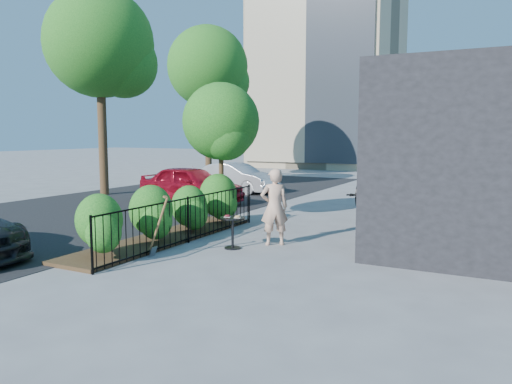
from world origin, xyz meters
The scene contains 13 objects.
ground centered at (0.00, 0.00, 0.00)m, with size 120.00×120.00×0.00m, color gray.
fence centered at (-1.50, 0.00, 0.56)m, with size 0.05×6.05×1.10m.
planting_bed centered at (-2.20, 0.00, 0.04)m, with size 1.30×6.00×0.08m, color #382616.
shrubs centered at (-2.10, 0.10, 0.70)m, with size 1.10×5.60×1.24m.
patio_tree centered at (-2.24, 2.76, 2.76)m, with size 2.20×2.20×3.94m.
street centered at (-7.00, 3.00, 0.00)m, with size 9.00×30.00×0.01m, color black.
street_tree_near centered at (-9.94, 5.96, 5.92)m, with size 4.40×4.40×8.28m.
street_tree_far centered at (-9.94, 13.96, 5.92)m, with size 4.40×4.40×8.28m.
cafe_table centered at (-0.29, -0.02, 0.49)m, with size 0.56×0.56×0.75m.
woman centered at (0.38, 0.75, 0.88)m, with size 0.64×0.42×1.76m, color #D7A88B.
shovel centered at (-1.25, -1.43, 0.58)m, with size 0.51×0.17×1.33m.
car_red centered at (-5.28, 5.55, 0.69)m, with size 1.63×4.06×1.38m, color #A10D1F.
car_silver centered at (-5.59, 9.39, 0.64)m, with size 1.35×3.87×1.27m, color #A5A5AA.
Camera 1 is at (5.22, -9.46, 2.56)m, focal length 35.00 mm.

